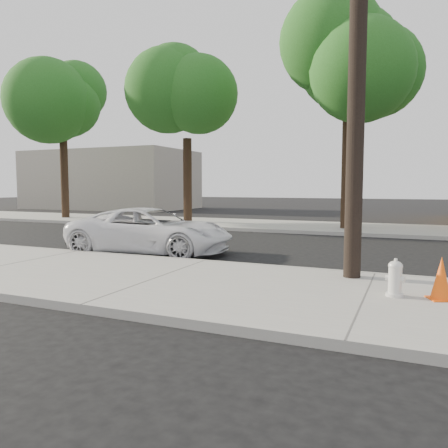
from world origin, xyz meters
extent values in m
plane|color=black|center=(0.00, 0.00, 0.00)|extent=(120.00, 120.00, 0.00)
cube|color=gray|center=(0.00, -4.30, 0.07)|extent=(90.00, 4.40, 0.15)
cube|color=gray|center=(0.00, 8.50, 0.07)|extent=(90.00, 5.00, 0.15)
cube|color=#9E9B93|center=(0.00, -2.10, 0.07)|extent=(90.00, 0.12, 0.16)
cube|color=gray|center=(-20.00, 20.00, 2.50)|extent=(14.00, 8.00, 5.00)
cylinder|color=black|center=(3.60, -2.70, 4.65)|extent=(0.34, 0.34, 9.00)
cylinder|color=black|center=(-14.00, 8.00, 2.40)|extent=(0.44, 0.44, 4.50)
sphere|color=#1E4F16|center=(-14.00, 8.00, 6.15)|extent=(4.50, 4.50, 4.50)
sphere|color=#1E4F16|center=(-13.40, 7.55, 7.35)|extent=(3.60, 3.60, 3.60)
cylinder|color=black|center=(-6.00, 8.20, 2.28)|extent=(0.44, 0.44, 4.25)
sphere|color=#1E4F16|center=(-6.00, 8.20, 5.80)|extent=(4.20, 4.20, 4.20)
sphere|color=#1E4F16|center=(-5.44, 7.78, 6.92)|extent=(3.36, 3.36, 3.36)
cylinder|color=black|center=(2.00, 7.80, 2.53)|extent=(0.44, 0.44, 4.75)
sphere|color=#1E4F16|center=(2.00, 7.80, 6.50)|extent=(4.80, 4.80, 4.80)
sphere|color=#1E4F16|center=(2.64, 7.32, 7.78)|extent=(3.84, 3.84, 3.84)
imported|color=white|center=(-2.38, -0.85, 0.67)|extent=(5.03, 2.69, 1.34)
cylinder|color=silver|center=(4.46, -4.02, 0.18)|extent=(0.29, 0.29, 0.05)
cylinder|color=silver|center=(4.46, -4.02, 0.40)|extent=(0.22, 0.22, 0.49)
ellipsoid|color=silver|center=(4.46, -4.02, 0.66)|extent=(0.23, 0.23, 0.16)
cylinder|color=silver|center=(4.46, -4.02, 0.45)|extent=(0.32, 0.15, 0.10)
cylinder|color=silver|center=(4.46, -4.02, 0.45)|extent=(0.15, 0.18, 0.13)
cube|color=#FC570D|center=(5.15, -3.94, 0.16)|extent=(0.47, 0.47, 0.02)
cone|color=#FC570D|center=(5.15, -3.94, 0.50)|extent=(0.42, 0.42, 0.70)
camera|label=1|loc=(4.69, -11.71, 1.99)|focal=35.00mm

